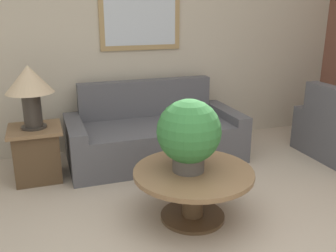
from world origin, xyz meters
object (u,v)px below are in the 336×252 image
object	(u,v)px
coffee_table	(193,184)
side_table	(37,153)
potted_plant_on_table	(189,133)
couch_main	(154,136)
table_lamp	(29,85)

from	to	relation	value
coffee_table	side_table	xyz separation A→B (m)	(-1.25, 1.27, -0.04)
side_table	potted_plant_on_table	bearing A→B (deg)	-46.23
couch_main	coffee_table	world-z (taller)	couch_main
side_table	potted_plant_on_table	world-z (taller)	potted_plant_on_table
couch_main	side_table	size ratio (longest dim) A/B	3.57
couch_main	side_table	xyz separation A→B (m)	(-1.33, -0.13, 0.00)
side_table	potted_plant_on_table	xyz separation A→B (m)	(1.21, -1.26, 0.49)
potted_plant_on_table	couch_main	bearing A→B (deg)	84.75
coffee_table	table_lamp	distance (m)	1.91
coffee_table	potted_plant_on_table	size ratio (longest dim) A/B	1.67
side_table	table_lamp	world-z (taller)	table_lamp
table_lamp	potted_plant_on_table	size ratio (longest dim) A/B	1.06
coffee_table	table_lamp	bearing A→B (deg)	134.46
table_lamp	potted_plant_on_table	xyz separation A→B (m)	(1.21, -1.26, -0.24)
coffee_table	side_table	world-z (taller)	side_table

